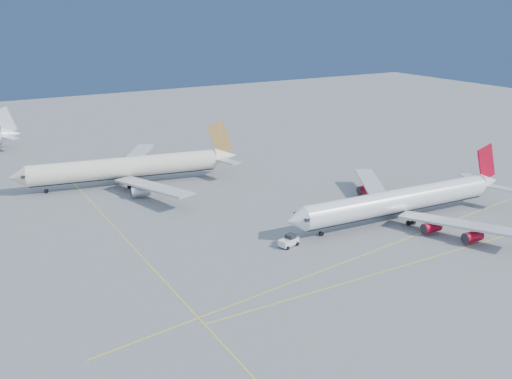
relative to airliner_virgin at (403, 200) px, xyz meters
name	(u,v)px	position (x,y,z in m)	size (l,w,h in m)	color
ground	(343,246)	(-22.94, -5.97, -4.85)	(500.00, 500.00, 0.00)	slate
taxiway_lines	(271,250)	(-37.65, 0.37, -4.84)	(118.86, 140.00, 0.02)	yellow
airliner_virgin	(403,200)	(0.00, 0.00, 0.00)	(65.24, 58.56, 16.09)	white
airliner_etihad	(130,167)	(-48.52, 61.28, 0.39)	(65.85, 60.17, 17.24)	silver
pushback_tug	(289,241)	(-33.06, 0.15, -3.66)	(5.03, 3.78, 2.58)	white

